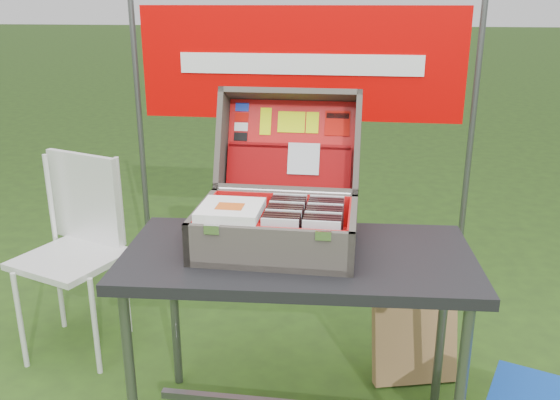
% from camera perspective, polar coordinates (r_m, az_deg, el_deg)
% --- Properties ---
extents(table, '(1.26, 0.69, 0.76)m').
position_cam_1_polar(table, '(2.25, 1.65, -13.93)').
color(table, black).
rests_on(table, ground).
extents(table_top, '(1.26, 0.69, 0.04)m').
position_cam_1_polar(table_top, '(2.08, 1.74, -5.53)').
color(table_top, black).
rests_on(table_top, ground).
extents(table_leg_fl, '(0.04, 0.04, 0.72)m').
position_cam_1_polar(table_leg_fl, '(2.19, -14.19, -16.26)').
color(table_leg_fl, '#59595B').
rests_on(table_leg_fl, ground).
extents(table_leg_bl, '(0.04, 0.04, 0.72)m').
position_cam_1_polar(table_leg_bl, '(2.58, -10.11, -10.26)').
color(table_leg_bl, '#59595B').
rests_on(table_leg_bl, ground).
extents(table_leg_br, '(0.04, 0.04, 0.72)m').
position_cam_1_polar(table_leg_br, '(2.49, 15.28, -11.82)').
color(table_leg_br, '#59595B').
rests_on(table_leg_br, ground).
extents(suitcase, '(0.56, 0.56, 0.49)m').
position_cam_1_polar(suitcase, '(2.08, -0.13, 2.24)').
color(suitcase, '#554D46').
rests_on(suitcase, table).
extents(suitcase_base_bottom, '(0.56, 0.40, 0.02)m').
position_cam_1_polar(suitcase_base_bottom, '(2.10, -0.37, -4.41)').
color(suitcase_base_bottom, '#554D46').
rests_on(suitcase_base_bottom, table_top).
extents(suitcase_base_wall_front, '(0.56, 0.02, 0.15)m').
position_cam_1_polar(suitcase_base_wall_front, '(1.90, -1.22, -4.83)').
color(suitcase_base_wall_front, '#554D46').
rests_on(suitcase_base_wall_front, table_top).
extents(suitcase_base_wall_back, '(0.56, 0.02, 0.15)m').
position_cam_1_polar(suitcase_base_wall_back, '(2.25, 0.34, -1.07)').
color(suitcase_base_wall_back, '#554D46').
rests_on(suitcase_base_wall_back, table_top).
extents(suitcase_base_wall_left, '(0.02, 0.40, 0.15)m').
position_cam_1_polar(suitcase_base_wall_left, '(2.13, -7.50, -2.40)').
color(suitcase_base_wall_left, '#554D46').
rests_on(suitcase_base_wall_left, table_top).
extents(suitcase_base_wall_right, '(0.02, 0.40, 0.15)m').
position_cam_1_polar(suitcase_base_wall_right, '(2.05, 7.02, -3.16)').
color(suitcase_base_wall_right, '#554D46').
rests_on(suitcase_base_wall_right, table_top).
extents(suitcase_liner_floor, '(0.51, 0.35, 0.01)m').
position_cam_1_polar(suitcase_liner_floor, '(2.09, -0.37, -4.06)').
color(suitcase_liner_floor, red).
rests_on(suitcase_liner_floor, suitcase_base_bottom).
extents(suitcase_latch_left, '(0.05, 0.01, 0.03)m').
position_cam_1_polar(suitcase_latch_left, '(1.91, -6.60, -2.84)').
color(suitcase_latch_left, silver).
rests_on(suitcase_latch_left, suitcase_base_wall_front).
extents(suitcase_latch_right, '(0.05, 0.01, 0.03)m').
position_cam_1_polar(suitcase_latch_right, '(1.85, 4.19, -3.44)').
color(suitcase_latch_right, silver).
rests_on(suitcase_latch_right, suitcase_base_wall_front).
extents(suitcase_hinge, '(0.50, 0.02, 0.02)m').
position_cam_1_polar(suitcase_hinge, '(2.24, 0.39, 0.82)').
color(suitcase_hinge, silver).
rests_on(suitcase_hinge, suitcase_base_wall_back).
extents(suitcase_lid_back, '(0.56, 0.16, 0.38)m').
position_cam_1_polar(suitcase_lid_back, '(2.39, 1.05, 5.38)').
color(suitcase_lid_back, '#554D46').
rests_on(suitcase_lid_back, suitcase_base_wall_back).
extents(suitcase_lid_rim_far, '(0.56, 0.15, 0.07)m').
position_cam_1_polar(suitcase_lid_rim_far, '(2.36, 1.10, 10.11)').
color(suitcase_lid_rim_far, '#554D46').
rests_on(suitcase_lid_rim_far, suitcase_lid_back).
extents(suitcase_lid_rim_near, '(0.56, 0.15, 0.07)m').
position_cam_1_polar(suitcase_lid_rim_near, '(2.31, 0.63, 0.99)').
color(suitcase_lid_rim_near, '#554D46').
rests_on(suitcase_lid_rim_near, suitcase_lid_back).
extents(suitcase_lid_rim_left, '(0.02, 0.28, 0.42)m').
position_cam_1_polar(suitcase_lid_rim_left, '(2.37, -5.56, 5.78)').
color(suitcase_lid_rim_left, '#554D46').
rests_on(suitcase_lid_rim_left, suitcase_lid_back).
extents(suitcase_lid_rim_right, '(0.02, 0.28, 0.42)m').
position_cam_1_polar(suitcase_lid_rim_right, '(2.31, 7.48, 5.33)').
color(suitcase_lid_rim_right, '#554D46').
rests_on(suitcase_lid_rim_right, suitcase_lid_back).
extents(suitcase_lid_liner, '(0.51, 0.13, 0.33)m').
position_cam_1_polar(suitcase_lid_liner, '(2.38, 1.01, 5.43)').
color(suitcase_lid_liner, red).
rests_on(suitcase_lid_liner, suitcase_lid_back).
extents(suitcase_liner_wall_front, '(0.51, 0.01, 0.13)m').
position_cam_1_polar(suitcase_liner_wall_front, '(1.91, -1.15, -4.37)').
color(suitcase_liner_wall_front, red).
rests_on(suitcase_liner_wall_front, suitcase_base_bottom).
extents(suitcase_liner_wall_back, '(0.51, 0.01, 0.13)m').
position_cam_1_polar(suitcase_liner_wall_back, '(2.23, 0.29, -0.93)').
color(suitcase_liner_wall_back, red).
rests_on(suitcase_liner_wall_back, suitcase_base_bottom).
extents(suitcase_liner_wall_left, '(0.01, 0.35, 0.13)m').
position_cam_1_polar(suitcase_liner_wall_left, '(2.12, -7.15, -2.14)').
color(suitcase_liner_wall_left, red).
rests_on(suitcase_liner_wall_left, suitcase_base_bottom).
extents(suitcase_liner_wall_right, '(0.01, 0.35, 0.13)m').
position_cam_1_polar(suitcase_liner_wall_right, '(2.05, 6.64, -2.86)').
color(suitcase_liner_wall_right, red).
rests_on(suitcase_liner_wall_right, suitcase_base_bottom).
extents(suitcase_lid_pocket, '(0.49, 0.09, 0.16)m').
position_cam_1_polar(suitcase_lid_pocket, '(2.35, 0.84, 3.26)').
color(suitcase_lid_pocket, '#7B0304').
rests_on(suitcase_lid_pocket, suitcase_lid_liner).
extents(suitcase_pocket_edge, '(0.48, 0.03, 0.03)m').
position_cam_1_polar(suitcase_pocket_edge, '(2.35, 0.93, 5.20)').
color(suitcase_pocket_edge, '#7B0304').
rests_on(suitcase_pocket_edge, suitcase_lid_pocket).
extents(suitcase_pocket_cd, '(0.12, 0.05, 0.12)m').
position_cam_1_polar(suitcase_pocket_cd, '(2.33, 2.29, 3.98)').
color(suitcase_pocket_cd, silver).
rests_on(suitcase_pocket_cd, suitcase_lid_pocket).
extents(lid_sticker_cc_a, '(0.05, 0.01, 0.03)m').
position_cam_1_polar(lid_sticker_cc_a, '(2.43, -3.66, 8.91)').
color(lid_sticker_cc_a, '#1933B2').
rests_on(lid_sticker_cc_a, suitcase_lid_liner).
extents(lid_sticker_cc_b, '(0.05, 0.01, 0.03)m').
position_cam_1_polar(lid_sticker_cc_b, '(2.42, -3.71, 7.98)').
color(lid_sticker_cc_b, '#C60C03').
rests_on(lid_sticker_cc_b, suitcase_lid_liner).
extents(lid_sticker_cc_c, '(0.05, 0.01, 0.03)m').
position_cam_1_polar(lid_sticker_cc_c, '(2.41, -3.76, 7.04)').
color(lid_sticker_cc_c, white).
rests_on(lid_sticker_cc_c, suitcase_lid_liner).
extents(lid_sticker_cc_d, '(0.05, 0.01, 0.03)m').
position_cam_1_polar(lid_sticker_cc_d, '(2.41, -3.82, 6.10)').
color(lid_sticker_cc_d, black).
rests_on(lid_sticker_cc_d, suitcase_lid_liner).
extents(lid_card_neon_tall, '(0.04, 0.04, 0.10)m').
position_cam_1_polar(lid_card_neon_tall, '(2.40, -1.39, 7.58)').
color(lid_card_neon_tall, '#DBF807').
rests_on(lid_card_neon_tall, suitcase_lid_liner).
extents(lid_card_neon_main, '(0.11, 0.03, 0.08)m').
position_cam_1_polar(lid_card_neon_main, '(2.38, 1.10, 7.51)').
color(lid_card_neon_main, '#DBF807').
rests_on(lid_card_neon_main, suitcase_lid_liner).
extents(lid_card_neon_small, '(0.05, 0.03, 0.08)m').
position_cam_1_polar(lid_card_neon_small, '(2.37, 3.14, 7.44)').
color(lid_card_neon_small, '#DBF807').
rests_on(lid_card_neon_small, suitcase_lid_liner).
extents(lid_sticker_band, '(0.10, 0.04, 0.09)m').
position_cam_1_polar(lid_sticker_band, '(2.37, 5.55, 7.35)').
color(lid_sticker_band, '#C60C03').
rests_on(lid_sticker_band, suitcase_lid_liner).
extents(lid_sticker_band_bar, '(0.09, 0.01, 0.02)m').
position_cam_1_polar(lid_sticker_band_bar, '(2.37, 5.58, 8.07)').
color(lid_sticker_band_bar, black).
rests_on(lid_sticker_band_bar, suitcase_lid_liner).
extents(cd_left_0, '(0.12, 0.01, 0.14)m').
position_cam_1_polar(cd_left_0, '(1.92, -0.02, -3.82)').
color(cd_left_0, silver).
rests_on(cd_left_0, suitcase_liner_floor).
extents(cd_left_1, '(0.12, 0.01, 0.14)m').
position_cam_1_polar(cd_left_1, '(1.94, 0.07, -3.57)').
color(cd_left_1, black).
rests_on(cd_left_1, suitcase_liner_floor).
extents(cd_left_2, '(0.12, 0.01, 0.14)m').
position_cam_1_polar(cd_left_2, '(1.96, 0.16, -3.34)').
color(cd_left_2, black).
rests_on(cd_left_2, suitcase_liner_floor).
extents(cd_left_3, '(0.12, 0.01, 0.14)m').
position_cam_1_polar(cd_left_3, '(1.98, 0.25, -3.10)').
color(cd_left_3, black).
rests_on(cd_left_3, suitcase_liner_floor).
extents(cd_left_4, '(0.12, 0.01, 0.14)m').
position_cam_1_polar(cd_left_4, '(2.00, 0.34, -2.87)').
color(cd_left_4, silver).
rests_on(cd_left_4, suitcase_liner_floor).
extents(cd_left_5, '(0.12, 0.01, 0.14)m').
position_cam_1_polar(cd_left_5, '(2.02, 0.42, -2.65)').
color(cd_left_5, black).
rests_on(cd_left_5, suitcase_liner_floor).
extents(cd_left_6, '(0.12, 0.01, 0.14)m').
position_cam_1_polar(cd_left_6, '(2.04, 0.51, -2.43)').
color(cd_left_6, black).
rests_on(cd_left_6, suitcase_liner_floor).
extents(cd_left_7, '(0.12, 0.01, 0.14)m').
position_cam_1_polar(cd_left_7, '(2.06, 0.59, -2.22)').
color(cd_left_7, black).
rests_on(cd_left_7, suitcase_liner_floor).
extents(cd_left_8, '(0.12, 0.01, 0.14)m').
position_cam_1_polar(cd_left_8, '(2.08, 0.67, -2.00)').
color(cd_left_8, silver).
rests_on(cd_left_8, suitcase_liner_floor).
extents(cd_left_9, '(0.12, 0.01, 0.14)m').
position_cam_1_polar(cd_left_9, '(2.10, 0.75, -1.80)').
color(cd_left_9, black).
rests_on(cd_left_9, suitcase_liner_floor).
extents(cd_left_10, '(0.12, 0.01, 0.14)m').
position_cam_1_polar(cd_left_10, '(2.12, 0.82, -1.60)').
color(cd_left_10, black).
rests_on(cd_left_10, suitcase_liner_floor).
extents(cd_left_11, '(0.12, 0.01, 0.14)m').
position_cam_1_polar(cd_left_11, '(2.14, 0.90, -1.40)').
color(cd_left_11, black).
rests_on(cd_left_11, suitcase_liner_floor).
extents(cd_left_12, '(0.12, 0.01, 0.14)m').
position_cam_1_polar(cd_left_12, '(2.16, 0.97, -1.20)').
color(cd_left_12, silver).
rests_on(cd_left_12, suitcase_liner_floor).
extents(cd_right_0, '(0.12, 0.01, 0.14)m').
position_cam_1_polar(cd_right_0, '(1.91, 3.97, -4.03)').
color(cd_right_0, silver).
rests_on(cd_right_0, suitcase_liner_floor).
extents(cd_right_1, '(0.12, 0.01, 0.14)m').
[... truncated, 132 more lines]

